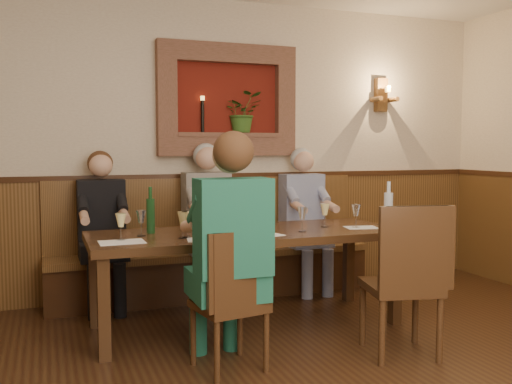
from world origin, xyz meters
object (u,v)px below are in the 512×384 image
person_bench_mid (209,236)px  spittoon_bucket (225,214)px  person_chair_front (229,271)px  chair_near_right (401,311)px  wine_bottle_green_b (151,215)px  water_bottle (388,210)px  person_bench_right (305,232)px  chair_near_left (230,329)px  bench (213,262)px  wine_bottle_green_a (267,211)px  dining_table (246,241)px  person_bench_left (103,245)px

person_bench_mid → spittoon_bucket: person_bench_mid is taller
person_chair_front → chair_near_right: bearing=-9.0°
wine_bottle_green_b → water_bottle: water_bottle is taller
person_bench_right → spittoon_bucket: (-1.08, -0.85, 0.32)m
spittoon_bucket → wine_bottle_green_b: wine_bottle_green_b is taller
chair_near_left → spittoon_bucket: 1.03m
bench → wine_bottle_green_a: 1.14m
person_bench_right → person_chair_front: bearing=-128.8°
dining_table → bench: (0.00, 0.94, -0.35)m
dining_table → spittoon_bucket: (-0.18, -0.01, 0.22)m
chair_near_left → spittoon_bucket: spittoon_bucket is taller
bench → person_bench_left: size_ratio=2.19×
chair_near_right → person_chair_front: bearing=-176.2°
dining_table → spittoon_bucket: size_ratio=8.48×
dining_table → person_chair_front: size_ratio=1.60×
person_bench_right → wine_bottle_green_a: person_bench_right is taller
dining_table → chair_near_left: (-0.39, -0.80, -0.41)m
dining_table → person_bench_right: bearing=42.8°
chair_near_right → wine_bottle_green_a: wine_bottle_green_a is taller
person_bench_right → wine_bottle_green_b: bearing=-157.3°
bench → wine_bottle_green_b: bench is taller
person_bench_right → person_chair_front: size_ratio=0.93×
bench → spittoon_bucket: 1.12m
chair_near_left → wine_bottle_green_b: wine_bottle_green_b is taller
person_bench_right → water_bottle: bearing=-80.5°
dining_table → person_bench_left: bearing=140.2°
person_bench_mid → chair_near_left: bearing=-101.2°
chair_near_left → dining_table: bearing=54.1°
bench → chair_near_right: size_ratio=2.91×
person_bench_left → wine_bottle_green_a: bearing=-36.5°
chair_near_right → person_bench_left: size_ratio=0.75×
dining_table → bench: 1.01m
person_chair_front → wine_bottle_green_b: (-0.32, 0.94, 0.27)m
person_bench_left → chair_near_right: bearing=-45.4°
chair_near_left → water_bottle: water_bottle is taller
person_bench_right → wine_bottle_green_a: (-0.74, -0.86, 0.33)m
chair_near_left → person_chair_front: 0.36m
person_bench_mid → wine_bottle_green_a: 0.95m
person_bench_mid → wine_bottle_green_a: (0.23, -0.86, 0.31)m
spittoon_bucket → wine_bottle_green_b: 0.56m
person_bench_mid → person_chair_front: person_chair_front is taller
chair_near_left → person_bench_right: bearing=41.7°
spittoon_bucket → wine_bottle_green_a: 0.34m
person_bench_right → wine_bottle_green_b: size_ratio=3.94×
bench → person_chair_front: size_ratio=2.00×
person_bench_left → wine_bottle_green_b: (0.29, -0.68, 0.33)m
chair_near_right → person_bench_left: person_bench_left is taller
dining_table → spittoon_bucket: spittoon_bucket is taller
person_chair_front → wine_bottle_green_a: (0.55, 0.75, 0.28)m
chair_near_left → chair_near_right: chair_near_right is taller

